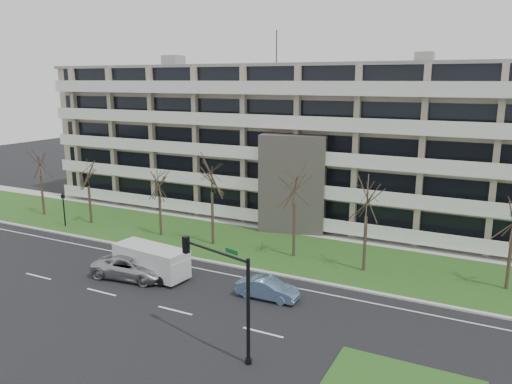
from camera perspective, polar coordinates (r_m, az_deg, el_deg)
The scene contains 17 objects.
ground at distance 31.78m, azimuth -9.23°, elevation -13.23°, with size 160.00×160.00×0.00m, color black.
grass_verge at distance 42.10m, azimuth 1.26°, elevation -6.38°, with size 90.00×10.00×0.06m, color #274E1A.
curb at distance 37.92m, azimuth -2.05°, elevation -8.55°, with size 90.00×0.35×0.12m, color #B2B2AD.
sidewalk at distance 46.88m, azimuth 4.18°, elevation -4.39°, with size 90.00×2.00×0.08m, color #B2B2AD.
lane_edge_line at distance 36.73m, azimuth -3.20°, elevation -9.38°, with size 90.00×0.12×0.01m, color white.
apartment_building at distance 51.54m, azimuth 7.26°, elevation 5.73°, with size 60.50×15.10×18.75m.
silver_pickup at distance 36.92m, azimuth -13.95°, elevation -8.30°, with size 2.67×5.78×1.61m, color #ACAFB3.
blue_sedan at distance 32.73m, azimuth 1.32°, elevation -10.96°, with size 1.42×4.08×1.34m, color #6E92BF.
white_van at distance 36.63m, azimuth -11.82°, elevation -7.49°, with size 5.90×2.83×2.21m.
traffic_signal at distance 25.59m, azimuth -3.58°, elevation -10.57°, with size 4.79×1.60×5.74m.
pedestrian_signal at distance 50.96m, azimuth -21.13°, elevation -1.43°, with size 0.37×0.34×3.29m.
tree_0 at distance 55.53m, azimuth -23.55°, elevation 3.36°, with size 3.72×3.72×7.44m.
tree_1 at distance 50.66m, azimuth -18.69°, elevation 2.19°, with size 3.30×3.30×6.61m.
tree_2 at distance 44.94m, azimuth -11.05°, elevation 1.13°, with size 3.19×3.19×6.38m.
tree_3 at distance 41.59m, azimuth -5.10°, elevation 2.29°, with size 4.06×4.06×8.12m.
tree_4 at distance 38.63m, azimuth 4.46°, elevation 1.10°, with size 3.89×3.89×7.79m.
tree_5 at distance 36.48m, azimuth 12.60°, elevation -0.34°, with size 3.70×3.70×7.41m.
Camera 1 is at (17.16, -22.88, 13.84)m, focal length 35.00 mm.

